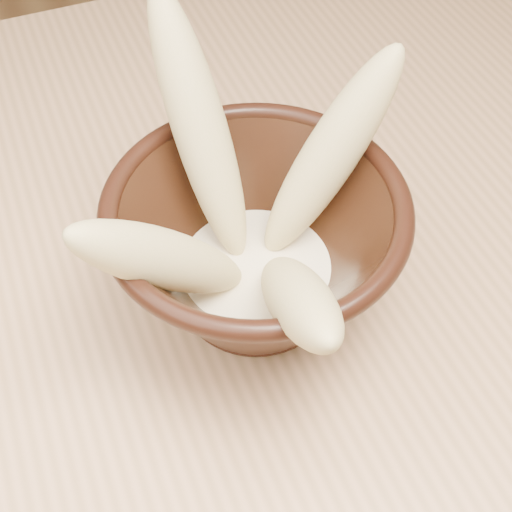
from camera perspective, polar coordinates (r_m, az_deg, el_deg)
The scene contains 7 objects.
table at distance 0.72m, azimuth 7.22°, elevation 0.84°, with size 1.20×0.80×0.75m.
bowl at distance 0.52m, azimuth 0.00°, elevation 0.70°, with size 0.22×0.22×0.12m.
milk_puddle at distance 0.54m, azimuth 0.00°, elevation -1.27°, with size 0.12×0.12×0.02m, color #F5E6C5.
banana_upright at distance 0.52m, azimuth -4.53°, elevation 10.25°, with size 0.04×0.04×0.20m, color #CDC179.
banana_left at distance 0.47m, azimuth -7.42°, elevation -0.23°, with size 0.04×0.04×0.16m, color #CDC179.
banana_right at distance 0.52m, azimuth 5.96°, elevation 8.07°, with size 0.04×0.04×0.18m, color #CDC179.
banana_front at distance 0.45m, azimuth 3.37°, elevation -3.46°, with size 0.04×0.04×0.18m, color #CDC179.
Camera 1 is at (-0.26, -0.39, 1.22)m, focal length 50.00 mm.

